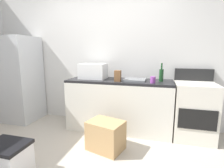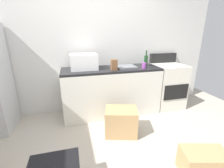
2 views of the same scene
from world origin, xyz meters
The scene contains 11 objects.
ground_plane centered at (0.00, 0.00, 0.00)m, with size 6.00×6.00×0.00m, color #B2A899.
wall_back centered at (0.00, 1.55, 1.30)m, with size 5.00×0.10×2.60m, color silver.
kitchen_counter centered at (0.30, 1.20, 0.45)m, with size 1.80×0.60×0.90m.
stove_oven centered at (1.52, 1.21, 0.47)m, with size 0.60×0.61×1.10m.
microwave centered at (-0.19, 1.23, 1.04)m, with size 0.46×0.34×0.27m, color white.
sink_basin centered at (0.57, 1.18, 0.92)m, with size 0.36×0.32×0.03m, color slate.
wine_bottle centered at (1.00, 1.22, 1.01)m, with size 0.07×0.07×0.30m.
coffee_mug centered at (0.87, 1.04, 0.95)m, with size 0.08×0.08×0.10m, color purple.
knife_block centered at (0.31, 1.05, 0.99)m, with size 0.10×0.10×0.18m, color brown.
cardboard_box_medium centered at (0.91, -0.46, 0.15)m, with size 0.48×0.29×0.30m, color tan.
cardboard_box_small centered at (0.27, 0.49, 0.21)m, with size 0.48×0.36×0.42m, color tan.
Camera 2 is at (-0.40, -1.50, 1.51)m, focal length 24.85 mm.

